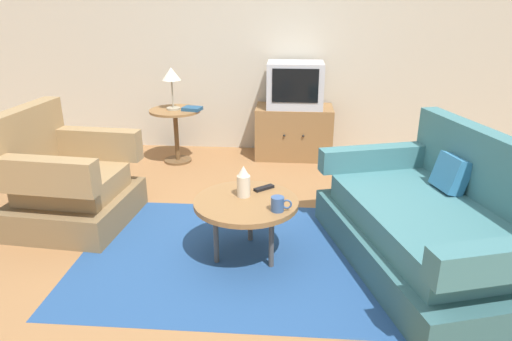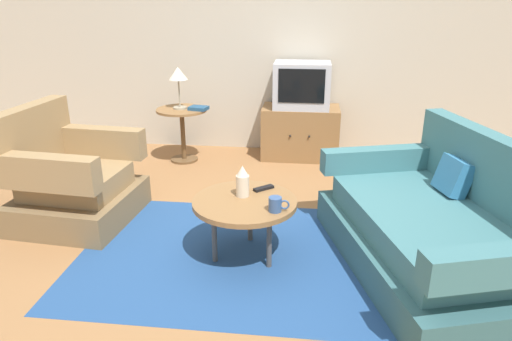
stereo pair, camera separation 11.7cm
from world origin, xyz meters
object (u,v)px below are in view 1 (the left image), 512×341
object	(u,v)px
armchair	(66,184)
table_lamp	(171,77)
tv_stand	(294,132)
television	(295,85)
tv_remote_dark	(264,188)
coffee_table	(246,205)
side_table	(176,124)
vase	(244,182)
mug	(278,204)
book	(192,109)
couch	(437,226)

from	to	relation	value
armchair	table_lamp	xyz separation A→B (m)	(0.52, 1.49, 0.61)
tv_stand	television	distance (m)	0.53
armchair	tv_remote_dark	size ratio (longest dim) A/B	6.50
armchair	television	size ratio (longest dim) A/B	1.60
tv_remote_dark	coffee_table	bearing A→B (deg)	-159.31
side_table	vase	bearing A→B (deg)	-63.34
tv_remote_dark	mug	bearing A→B (deg)	-111.67
tv_stand	vase	world-z (taller)	vase
television	vase	bearing A→B (deg)	-99.44
vase	mug	world-z (taller)	vase
tv_stand	mug	distance (m)	2.34
armchair	table_lamp	distance (m)	1.69
tv_stand	table_lamp	xyz separation A→B (m)	(-1.29, -0.27, 0.64)
side_table	tv_remote_dark	world-z (taller)	side_table
vase	book	bearing A→B (deg)	111.90
tv_stand	television	bearing A→B (deg)	-90.00
mug	tv_remote_dark	size ratio (longest dim) A/B	0.92
tv_stand	television	xyz separation A→B (m)	(0.00, -0.01, 0.53)
couch	tv_remote_dark	bearing A→B (deg)	64.41
table_lamp	book	distance (m)	0.39
tv_stand	book	bearing A→B (deg)	-164.78
tv_stand	book	size ratio (longest dim) A/B	3.87
table_lamp	vase	distance (m)	2.11
tv_remote_dark	book	distance (m)	1.91
couch	book	distance (m)	2.79
tv_stand	mug	size ratio (longest dim) A/B	6.24
couch	tv_stand	world-z (taller)	couch
tv_stand	table_lamp	distance (m)	1.47
tv_remote_dark	armchair	bearing A→B (deg)	132.08
table_lamp	tv_remote_dark	world-z (taller)	table_lamp
vase	tv_remote_dark	world-z (taller)	vase
couch	table_lamp	bearing A→B (deg)	33.38
mug	book	world-z (taller)	book
television	side_table	bearing A→B (deg)	-168.44
couch	tv_remote_dark	distance (m)	1.20
table_lamp	mug	xyz separation A→B (m)	(1.18, -2.06, -0.46)
armchair	coffee_table	size ratio (longest dim) A/B	1.34
side_table	television	distance (m)	1.36
tv_stand	vase	bearing A→B (deg)	-99.41
television	book	bearing A→B (deg)	-165.22
coffee_table	mug	xyz separation A→B (m)	(0.22, -0.15, 0.08)
mug	armchair	bearing A→B (deg)	161.44
vase	table_lamp	bearing A→B (deg)	117.01
coffee_table	tv_remote_dark	xyz separation A→B (m)	(0.11, 0.19, 0.04)
coffee_table	couch	bearing A→B (deg)	0.03
table_lamp	mug	size ratio (longest dim) A/B	3.27
armchair	couch	world-z (taller)	armchair
vase	mug	distance (m)	0.33
side_table	television	world-z (taller)	television
tv_stand	book	distance (m)	1.16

